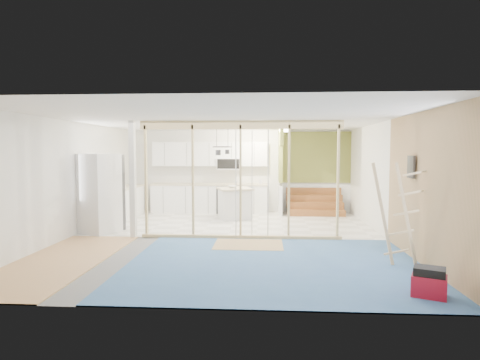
# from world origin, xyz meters

# --- Properties ---
(room) EXTENTS (7.01, 8.01, 2.61)m
(room) POSITION_xyz_m (0.00, 0.00, 1.30)
(room) COLOR slate
(room) RESTS_ON ground
(floor_overlays) EXTENTS (7.00, 8.00, 0.03)m
(floor_overlays) POSITION_xyz_m (0.07, 0.06, 0.01)
(floor_overlays) COLOR white
(floor_overlays) RESTS_ON room
(stud_frame) EXTENTS (4.66, 0.14, 2.60)m
(stud_frame) POSITION_xyz_m (-0.24, -0.00, 1.59)
(stud_frame) COLOR #DBCD86
(stud_frame) RESTS_ON room
(base_cabinets) EXTENTS (4.45, 2.24, 0.93)m
(base_cabinets) POSITION_xyz_m (-1.61, 3.36, 0.47)
(base_cabinets) COLOR white
(base_cabinets) RESTS_ON room
(upper_cabinets) EXTENTS (3.60, 0.41, 0.85)m
(upper_cabinets) POSITION_xyz_m (-0.84, 3.82, 1.82)
(upper_cabinets) COLOR white
(upper_cabinets) RESTS_ON room
(green_partition) EXTENTS (2.25, 1.51, 2.60)m
(green_partition) POSITION_xyz_m (2.04, 3.66, 0.94)
(green_partition) COLOR olive
(green_partition) RESTS_ON room
(pot_rack) EXTENTS (0.52, 0.52, 0.72)m
(pot_rack) POSITION_xyz_m (-0.31, 1.89, 2.00)
(pot_rack) COLOR black
(pot_rack) RESTS_ON room
(sheathing_panel) EXTENTS (0.02, 4.00, 2.60)m
(sheathing_panel) POSITION_xyz_m (3.48, -2.00, 1.30)
(sheathing_panel) COLOR tan
(sheathing_panel) RESTS_ON room
(electrical_panel) EXTENTS (0.04, 0.30, 0.40)m
(electrical_panel) POSITION_xyz_m (3.43, -1.40, 1.65)
(electrical_panel) COLOR #3A3A3F
(electrical_panel) RESTS_ON room
(ceiling_light) EXTENTS (0.32, 0.32, 0.08)m
(ceiling_light) POSITION_xyz_m (1.40, 3.00, 2.54)
(ceiling_light) COLOR #FFEABF
(ceiling_light) RESTS_ON room
(fridge) EXTENTS (1.07, 1.03, 1.87)m
(fridge) POSITION_xyz_m (-3.09, 0.45, 0.94)
(fridge) COLOR silver
(fridge) RESTS_ON room
(island) EXTENTS (1.15, 1.15, 0.90)m
(island) POSITION_xyz_m (-0.02, 2.58, 0.45)
(island) COLOR silver
(island) RESTS_ON room
(bowl) EXTENTS (0.29, 0.29, 0.07)m
(bowl) POSITION_xyz_m (-0.07, 2.55, 0.93)
(bowl) COLOR silver
(bowl) RESTS_ON island
(soap_bottle_a) EXTENTS (0.15, 0.15, 0.31)m
(soap_bottle_a) POSITION_xyz_m (-1.43, 3.69, 1.08)
(soap_bottle_a) COLOR silver
(soap_bottle_a) RESTS_ON base_cabinets
(soap_bottle_b) EXTENTS (0.10, 0.10, 0.17)m
(soap_bottle_b) POSITION_xyz_m (0.70, 3.62, 1.02)
(soap_bottle_b) COLOR white
(soap_bottle_b) RESTS_ON base_cabinets
(toolbox) EXTENTS (0.52, 0.47, 0.40)m
(toolbox) POSITION_xyz_m (2.99, -3.40, 0.19)
(toolbox) COLOR maroon
(toolbox) RESTS_ON room
(ladder) EXTENTS (0.93, 0.04, 1.73)m
(ladder) POSITION_xyz_m (3.04, -1.93, 0.88)
(ladder) COLOR #D7B884
(ladder) RESTS_ON room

